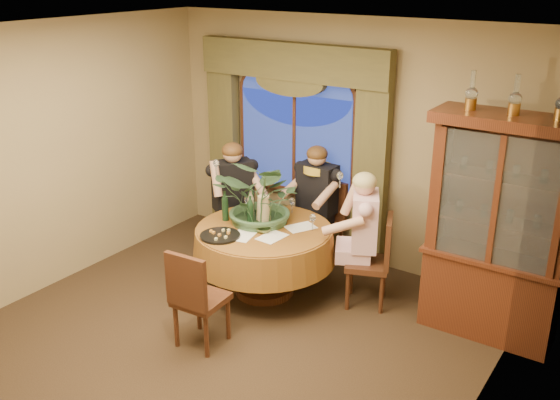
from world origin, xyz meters
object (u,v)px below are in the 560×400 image
Objects in this scene: stoneware_vase at (263,210)px; wine_bottle_0 at (225,206)px; olive_bowl at (264,230)px; oil_lamp_left at (472,90)px; person_back at (233,201)px; chair_back_right at (321,225)px; chair_front_left at (201,297)px; dining_table at (264,260)px; centerpiece_plant at (264,166)px; person_pink at (364,238)px; wine_bottle_3 at (251,205)px; person_scarf at (317,204)px; wine_bottle_2 at (251,201)px; china_cabinet at (498,230)px; wine_bottle_1 at (250,211)px; oil_lamp_center at (516,95)px; chair_back at (237,218)px; chair_right at (367,261)px.

wine_bottle_0 is (-0.38, -0.16, 0.01)m from stoneware_vase.
oil_lamp_left is at bearing 19.66° from olive_bowl.
person_back is at bearing 121.21° from wine_bottle_0.
chair_back_right is at bearing 59.87° from wine_bottle_0.
stoneware_vase is (-0.15, 1.20, 0.42)m from chair_front_left.
centerpiece_plant is at bearing 123.61° from dining_table.
chair_back_right is 0.69× the size of person_pink.
dining_table is at bearing -163.62° from oil_lamp_left.
wine_bottle_3 is (0.22, 0.16, 0.00)m from wine_bottle_0.
person_scarf reaches higher than wine_bottle_0.
person_pink is at bearing 11.04° from wine_bottle_2.
wine_bottle_1 is (-2.34, -0.57, -0.14)m from china_cabinet.
chair_back_right is 3.18× the size of stoneware_vase.
oil_lamp_left is 0.35× the size of chair_front_left.
stoneware_vase is (-1.91, -0.43, -1.39)m from oil_lamp_left.
oil_lamp_center is at bearing 0.00° from oil_lamp_left.
person_back is at bearing 144.51° from olive_bowl.
chair_back is at bearing 143.29° from wine_bottle_2.
china_cabinet is 1.23m from oil_lamp_center.
oil_lamp_center is 2.70m from stoneware_vase.
person_pink reaches higher than stoneware_vase.
oil_lamp_center reaches higher than wine_bottle_3.
dining_table is 4.56× the size of wine_bottle_1.
wine_bottle_0 is (-0.59, -1.01, 0.44)m from chair_back_right.
olive_bowl is at bearing -39.05° from wine_bottle_2.
china_cabinet is at bearing 10.19° from wine_bottle_3.
stoneware_vase is at bearing 83.00° from person_pink.
chair_front_left is (-0.06, -2.05, 0.00)m from chair_back_right.
person_back reaches higher than chair_back_right.
dining_table is 4.56× the size of wine_bottle_0.
chair_right is 1.84m from person_back.
wine_bottle_1 reaches higher than chair_right.
oil_lamp_left is 2.73m from wine_bottle_0.
oil_lamp_left is 1.03× the size of wine_bottle_1.
stoneware_vase is 0.91× the size of wine_bottle_0.
olive_bowl is at bearing -16.05° from wine_bottle_1.
person_pink is at bearing 150.52° from person_scarf.
dining_table is at bearing 90.00° from person_scarf.
oil_lamp_center is at bearing 170.19° from person_scarf.
stoneware_vase is 0.91× the size of wine_bottle_1.
oil_lamp_left is 2.39× the size of olive_bowl.
centerpiece_plant is 7.64× the size of olive_bowl.
person_pink is 1.23m from wine_bottle_3.
chair_back is at bearing 29.85° from person_scarf.
centerpiece_plant reaches higher than chair_back.
wine_bottle_2 is (0.48, -0.35, 0.44)m from chair_back.
person_pink is 0.99× the size of person_scarf.
stoneware_vase is at bearing 23.19° from wine_bottle_0.
chair_right is 6.75× the size of olive_bowl.
china_cabinet is at bearing -113.00° from person_pink.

